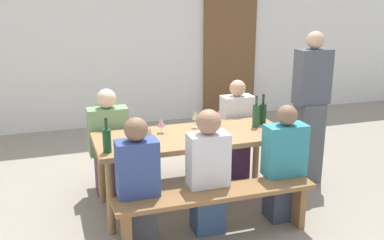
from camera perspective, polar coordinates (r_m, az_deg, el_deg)
name	(u,v)px	position (r m, az deg, el deg)	size (l,w,h in m)	color
ground_plane	(192,204)	(4.79, 0.00, -10.37)	(24.00, 24.00, 0.00)	gray
back_wall	(130,22)	(7.29, -7.71, 11.96)	(14.00, 0.20, 3.20)	silver
wooden_door	(230,54)	(7.68, 4.73, 8.15)	(0.90, 0.06, 2.10)	brown
tasting_table	(192,143)	(4.53, 0.00, -2.83)	(1.90, 0.78, 0.75)	#9E7247
bench_near	(216,202)	(4.06, 3.07, -10.14)	(1.80, 0.30, 0.45)	olive
bench_far	(173,150)	(5.26, -2.33, -3.70)	(1.80, 0.30, 0.45)	olive
wine_bottle_0	(256,115)	(4.76, 7.97, 0.61)	(0.07, 0.07, 0.33)	#234C2D
wine_bottle_1	(263,113)	(4.86, 8.80, 0.84)	(0.07, 0.07, 0.32)	#143319
wine_bottle_2	(107,140)	(4.07, -10.56, -2.45)	(0.08, 0.08, 0.31)	#194723
wine_glass_0	(161,122)	(4.53, -3.85, -0.28)	(0.08, 0.08, 0.16)	silver
wine_glass_1	(219,114)	(4.83, 3.33, 0.71)	(0.07, 0.07, 0.15)	silver
wine_glass_2	(150,132)	(4.19, -5.25, -1.47)	(0.08, 0.08, 0.18)	silver
wine_glass_3	(195,116)	(4.68, 0.41, 0.53)	(0.07, 0.07, 0.18)	silver
seated_guest_near_0	(138,185)	(3.94, -6.74, -8.00)	(0.35, 0.24, 1.13)	#40444A
seated_guest_near_1	(208,174)	(4.09, 2.01, -6.74)	(0.36, 0.24, 1.15)	#334C72
seated_guest_near_2	(284,166)	(4.40, 11.38, -5.69)	(0.39, 0.24, 1.13)	#343C4F
seated_guest_far_0	(109,145)	(4.91, -10.31, -3.08)	(0.41, 0.24, 1.15)	#583054
seated_guest_far_1	(236,131)	(5.29, 5.55, -1.43)	(0.35, 0.24, 1.15)	#46294A
standing_host	(310,111)	(5.20, 14.47, 1.04)	(0.37, 0.24, 1.70)	#505356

